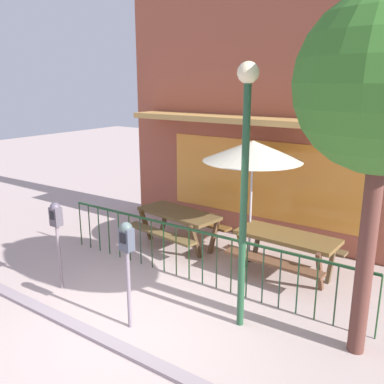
{
  "coord_description": "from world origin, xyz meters",
  "views": [
    {
      "loc": [
        3.8,
        -3.79,
        3.43
      ],
      "look_at": [
        -0.36,
        2.19,
        1.5
      ],
      "focal_mm": 39.11,
      "sensor_mm": 36.0,
      "label": 1
    }
  ],
  "objects": [
    {
      "name": "patio_fence_front",
      "position": [
        0.0,
        1.79,
        0.66
      ],
      "size": [
        6.0,
        0.04,
        0.97
      ],
      "color": "#194122",
      "rests_on": "ground"
    },
    {
      "name": "curb_edge",
      "position": [
        0.0,
        -0.39,
        0.0
      ],
      "size": [
        9.96,
        0.2,
        0.11
      ],
      "primitive_type": "cube",
      "color": "gray",
      "rests_on": "ground"
    },
    {
      "name": "street_lamp",
      "position": [
        1.29,
        1.04,
        2.42
      ],
      "size": [
        0.28,
        0.28,
        3.67
      ],
      "color": "#234E31",
      "rests_on": "ground"
    },
    {
      "name": "pub_storefront",
      "position": [
        0.0,
        4.59,
        2.69
      ],
      "size": [
        7.12,
        1.27,
        5.42
      ],
      "color": "#522F1A",
      "rests_on": "ground"
    },
    {
      "name": "ground",
      "position": [
        0.0,
        0.0,
        0.0
      ],
      "size": [
        40.0,
        40.0,
        0.0
      ],
      "primitive_type": "plane",
      "color": "#B7A19C"
    },
    {
      "name": "picnic_table_left",
      "position": [
        -1.22,
        2.93,
        0.61
      ],
      "size": [
        1.97,
        1.6,
        0.79
      ],
      "color": "brown",
      "rests_on": "ground"
    },
    {
      "name": "parking_meter_near",
      "position": [
        -1.74,
        0.27,
        1.18
      ],
      "size": [
        0.18,
        0.17,
        1.53
      ],
      "color": "slate",
      "rests_on": "ground"
    },
    {
      "name": "picnic_table_right",
      "position": [
        1.19,
        2.93,
        0.61
      ],
      "size": [
        1.86,
        1.44,
        0.79
      ],
      "color": "brown",
      "rests_on": "ground"
    },
    {
      "name": "parking_meter_far",
      "position": [
        0.02,
        0.08,
        1.23
      ],
      "size": [
        0.18,
        0.17,
        1.59
      ],
      "color": "slate",
      "rests_on": "ground"
    },
    {
      "name": "patio_umbrella",
      "position": [
        0.32,
        3.21,
        2.16
      ],
      "size": [
        1.88,
        1.88,
        2.36
      ],
      "color": "black",
      "rests_on": "ground"
    }
  ]
}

